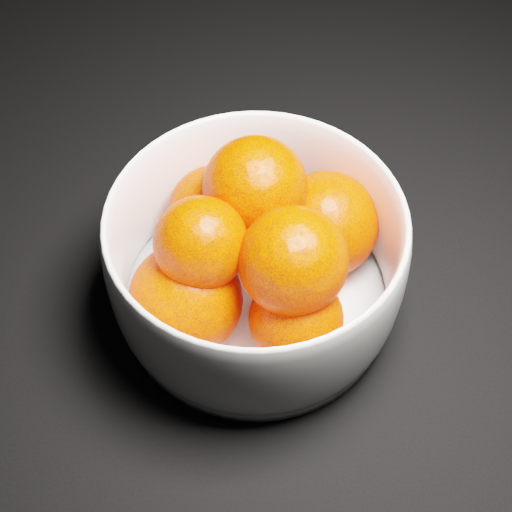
# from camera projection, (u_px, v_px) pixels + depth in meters

# --- Properties ---
(bowl) EXTENTS (0.22, 0.22, 0.11)m
(bowl) POSITION_uv_depth(u_px,v_px,m) (256.00, 260.00, 0.52)
(bowl) COLOR white
(bowl) RESTS_ON ground
(orange_pile) EXTENTS (0.17, 0.17, 0.12)m
(orange_pile) POSITION_uv_depth(u_px,v_px,m) (255.00, 247.00, 0.51)
(orange_pile) COLOR #FF2F00
(orange_pile) RESTS_ON bowl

